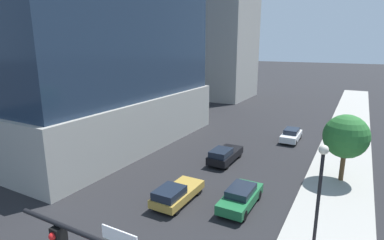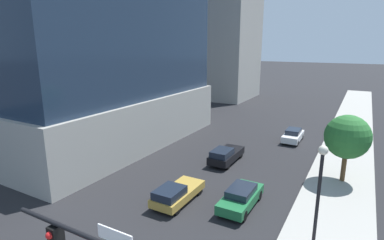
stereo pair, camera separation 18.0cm
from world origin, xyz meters
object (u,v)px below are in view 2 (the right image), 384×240
at_px(street_lamp, 319,191).
at_px(car_gold, 176,193).
at_px(car_black, 226,155).
at_px(car_green, 241,197).
at_px(street_tree, 347,137).
at_px(car_white, 293,135).

relative_size(street_lamp, car_gold, 1.38).
bearing_deg(car_black, car_green, -59.30).
xyz_separation_m(street_lamp, car_green, (-5.11, 3.94, -3.46)).
relative_size(street_tree, car_black, 1.14).
bearing_deg(car_black, street_lamp, -49.68).
bearing_deg(car_green, car_white, 90.00).
xyz_separation_m(car_gold, car_green, (4.11, 1.67, 0.03)).
bearing_deg(car_gold, street_lamp, -13.85).
relative_size(street_lamp, car_black, 1.33).
distance_m(street_lamp, car_gold, 10.12).
distance_m(street_tree, car_white, 11.08).
bearing_deg(street_lamp, car_gold, 166.15).
height_order(street_lamp, street_tree, street_lamp).
bearing_deg(car_black, car_white, 67.00).
distance_m(street_lamp, street_tree, 11.59).
distance_m(car_gold, car_white, 18.74).
relative_size(street_lamp, street_tree, 1.16).
distance_m(street_lamp, car_black, 14.67).
height_order(street_lamp, car_black, street_lamp).
height_order(car_gold, car_green, car_green).
xyz_separation_m(car_green, car_white, (-0.00, 16.61, -0.02)).
xyz_separation_m(car_gold, car_white, (4.11, 18.28, 0.01)).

